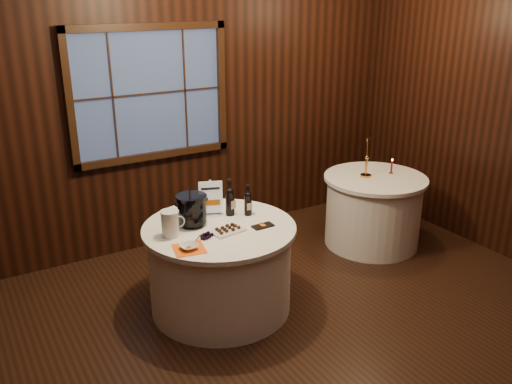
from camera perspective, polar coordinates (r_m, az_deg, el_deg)
ground at (r=4.16m, az=2.97°, el=-18.26°), size 6.00×6.00×0.00m
back_wall at (r=5.59m, az=-11.12°, el=9.12°), size 6.00×0.10×3.00m
main_table at (r=4.67m, az=-3.79°, el=-7.90°), size 1.28×1.28×0.77m
side_table at (r=5.96m, az=12.22°, el=-1.89°), size 1.08×1.08×0.77m
sign_stand at (r=4.68m, az=-4.75°, el=-1.22°), size 0.19×0.15×0.33m
port_bottle_left at (r=4.67m, az=-2.76°, el=-0.81°), size 0.08×0.09×0.33m
port_bottle_right at (r=4.68m, az=-0.85°, el=-1.06°), size 0.07×0.07×0.28m
ice_bucket at (r=4.50m, az=-6.77°, el=-1.85°), size 0.26×0.26×0.26m
chocolate_plate at (r=4.40m, az=-3.03°, el=-3.99°), size 0.29×0.22×0.04m
chocolate_box at (r=4.48m, az=0.73°, el=-3.60°), size 0.18×0.09×0.01m
grape_bunch at (r=4.29m, az=-5.18°, el=-4.61°), size 0.19×0.09×0.04m
glass_pitcher at (r=4.33m, az=-9.02°, el=-3.28°), size 0.20×0.15×0.21m
orange_napkin at (r=4.14m, az=-7.06°, el=-5.96°), size 0.27×0.27×0.00m
cracker_bowl at (r=4.13m, az=-7.07°, el=-5.72°), size 0.14×0.14×0.03m
brass_candlestick at (r=5.76m, az=11.56°, el=3.02°), size 0.12×0.12×0.42m
red_candle at (r=5.94m, az=14.08°, el=2.48°), size 0.04×0.04×0.17m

